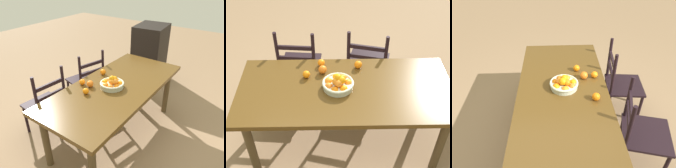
% 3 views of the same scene
% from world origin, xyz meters
% --- Properties ---
extents(ground_plane, '(12.00, 12.00, 0.00)m').
position_xyz_m(ground_plane, '(0.00, 0.00, 0.00)').
color(ground_plane, '#8F6F51').
extents(dining_table, '(1.90, 0.87, 0.74)m').
position_xyz_m(dining_table, '(0.00, 0.00, 0.65)').
color(dining_table, '#523715').
rests_on(dining_table, ground).
extents(chair_near_window, '(0.54, 0.54, 0.93)m').
position_xyz_m(chair_near_window, '(0.28, 0.73, 0.44)').
color(chair_near_window, black).
rests_on(chair_near_window, ground).
extents(chair_by_cabinet, '(0.47, 0.47, 0.95)m').
position_xyz_m(chair_by_cabinet, '(-0.48, 0.72, 0.44)').
color(chair_by_cabinet, black).
rests_on(chair_by_cabinet, ground).
extents(fruit_bowl, '(0.28, 0.28, 0.14)m').
position_xyz_m(fruit_bowl, '(-0.06, 0.01, 0.79)').
color(fruit_bowl, beige).
rests_on(fruit_bowl, dining_table).
extents(orange_loose_0, '(0.07, 0.07, 0.07)m').
position_xyz_m(orange_loose_0, '(0.13, 0.29, 0.78)').
color(orange_loose_0, orange).
rests_on(orange_loose_0, dining_table).
extents(orange_loose_1, '(0.07, 0.07, 0.07)m').
position_xyz_m(orange_loose_1, '(-0.35, 0.16, 0.77)').
color(orange_loose_1, orange).
rests_on(orange_loose_1, dining_table).
extents(orange_loose_2, '(0.08, 0.08, 0.08)m').
position_xyz_m(orange_loose_2, '(-0.20, 0.22, 0.78)').
color(orange_loose_2, orange).
rests_on(orange_loose_2, dining_table).
extents(orange_loose_3, '(0.07, 0.07, 0.07)m').
position_xyz_m(orange_loose_3, '(-0.22, 0.33, 0.78)').
color(orange_loose_3, orange).
rests_on(orange_loose_3, dining_table).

